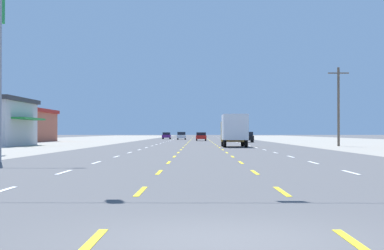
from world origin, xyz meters
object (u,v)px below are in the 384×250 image
Objects in this scene: box_truck_inner_right_nearest at (234,129)px; sedan_far_left_far at (167,136)px; hatchback_far_right_near at (247,137)px; sedan_center_turn_mid at (201,136)px; hatchback_inner_left_midfar at (182,136)px; streetlight_left_row_0 at (6,38)px.

box_truck_inner_right_nearest is 1.60× the size of sedan_far_left_far.
hatchback_far_right_near reaches higher than sedan_far_left_far.
box_truck_inner_right_nearest is 1.85× the size of hatchback_far_right_near.
box_truck_inner_right_nearest reaches higher than sedan_center_turn_mid.
hatchback_inner_left_midfar is 0.87× the size of sedan_far_left_far.
hatchback_inner_left_midfar is 95.61m from streetlight_left_row_0.
hatchback_far_right_near is at bearing 74.87° from streetlight_left_row_0.
box_truck_inner_right_nearest is at bearing -96.92° from hatchback_far_right_near.
sedan_far_left_far is at bearing 107.36° from hatchback_far_right_near.
sedan_center_turn_mid is (-3.07, 46.12, -1.08)m from box_truck_inner_right_nearest.
box_truck_inner_right_nearest is at bearing 67.89° from streetlight_left_row_0.
sedan_center_turn_mid is 1.00× the size of sedan_far_left_far.
box_truck_inner_right_nearest reaches higher than hatchback_far_right_near.
hatchback_far_right_near is 35.03m from hatchback_inner_left_midfar.
hatchback_far_right_near is 0.36× the size of streetlight_left_row_0.
streetlight_left_row_0 reaches higher than box_truck_inner_right_nearest.
streetlight_left_row_0 is (-6.24, -95.26, 5.35)m from hatchback_inner_left_midfar.
streetlight_left_row_0 reaches higher than hatchback_far_right_near.
hatchback_inner_left_midfar is 0.36× the size of streetlight_left_row_0.
hatchback_inner_left_midfar is at bearing -72.72° from sedan_far_left_far.
sedan_far_left_far is (-3.55, 11.40, -0.03)m from hatchback_inner_left_midfar.
sedan_center_turn_mid is at bearing 82.69° from streetlight_left_row_0.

